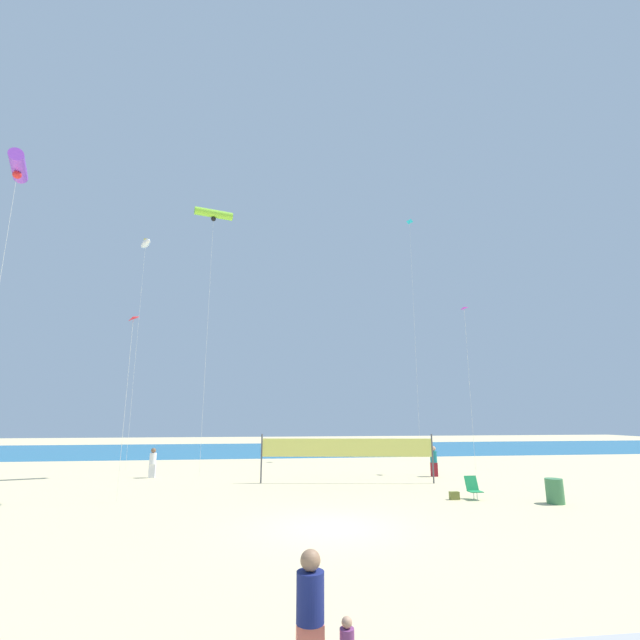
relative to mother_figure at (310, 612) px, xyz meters
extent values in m
plane|color=beige|center=(1.57, 7.96, -0.85)|extent=(120.00, 120.00, 0.00)
cube|color=#1E6B99|center=(1.57, 40.32, -0.85)|extent=(120.00, 20.00, 0.01)
cylinder|color=navy|center=(0.00, 0.00, 0.17)|extent=(0.37, 0.37, 0.60)
sphere|color=#997051|center=(0.00, 0.00, 0.61)|extent=(0.27, 0.27, 0.27)
sphere|color=tan|center=(0.46, -0.10, -0.10)|extent=(0.14, 0.14, 0.14)
cube|color=white|center=(-6.49, 20.12, -0.50)|extent=(0.34, 0.21, 0.72)
cylinder|color=white|center=(-6.49, 20.12, 0.16)|extent=(0.36, 0.36, 0.59)
sphere|color=brown|center=(-6.49, 20.12, 0.59)|extent=(0.27, 0.27, 0.27)
cube|color=maroon|center=(9.09, 18.57, -0.48)|extent=(0.36, 0.22, 0.75)
cylinder|color=#19727A|center=(9.09, 18.57, 0.20)|extent=(0.38, 0.38, 0.62)
sphere|color=tan|center=(9.09, 18.57, 0.65)|extent=(0.28, 0.28, 0.28)
cube|color=#1E8C4C|center=(8.04, 11.64, -0.53)|extent=(0.52, 0.48, 0.03)
cube|color=#1E8C4C|center=(8.04, 11.93, -0.25)|extent=(0.52, 0.23, 0.57)
cylinder|color=silver|center=(8.04, 11.49, -0.69)|extent=(0.03, 0.03, 0.32)
cylinder|color=silver|center=(8.04, 11.78, -0.69)|extent=(0.03, 0.03, 0.32)
cylinder|color=#3F7F4C|center=(10.74, 10.47, -0.39)|extent=(0.65, 0.65, 0.92)
cylinder|color=#4C4C51|center=(-0.56, 17.39, 0.35)|extent=(0.08, 0.08, 2.40)
cylinder|color=#4C4C51|center=(8.08, 16.14, 0.35)|extent=(0.08, 0.08, 2.40)
cube|color=#EAE566|center=(3.76, 16.77, 0.87)|extent=(8.64, 1.27, 0.90)
cube|color=olive|center=(7.21, 11.79, -0.70)|extent=(0.39, 0.19, 0.31)
cylinder|color=silver|center=(12.07, 19.63, 4.17)|extent=(0.01, 0.01, 10.04)
pyramid|color=#D833A5|center=(12.05, 19.62, 9.24)|extent=(0.59, 0.59, 0.28)
cylinder|color=silver|center=(-8.97, 24.08, 6.70)|extent=(0.01, 0.01, 15.11)
ellipsoid|color=white|center=(-8.97, 24.08, 14.26)|extent=(1.12, 1.40, 0.58)
cube|color=yellow|center=(-8.97, 24.08, 14.46)|extent=(0.27, 0.06, 0.33)
cylinder|color=silver|center=(-6.22, 13.09, 2.85)|extent=(0.01, 0.01, 7.40)
pyramid|color=red|center=(-6.23, 13.07, 6.59)|extent=(0.58, 0.58, 0.30)
cylinder|color=silver|center=(-3.99, 20.47, 7.13)|extent=(0.01, 0.01, 15.96)
cylinder|color=#8CD833|center=(-3.99, 20.47, 15.11)|extent=(2.43, 1.13, 0.51)
sphere|color=black|center=(-3.99, 20.47, 14.75)|extent=(0.31, 0.31, 0.31)
cylinder|color=silver|center=(11.63, 27.66, 8.98)|extent=(0.01, 0.01, 19.67)
pyramid|color=#26BFCC|center=(11.63, 27.68, 18.87)|extent=(0.45, 0.46, 0.27)
cylinder|color=purple|center=(-10.01, 10.09, 11.67)|extent=(1.15, 1.91, 0.50)
sphere|color=red|center=(-10.01, 10.09, 11.32)|extent=(0.30, 0.30, 0.30)
camera|label=1|loc=(-0.72, -6.30, 2.47)|focal=24.77mm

